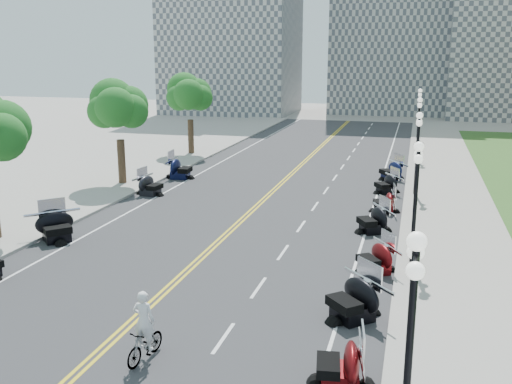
# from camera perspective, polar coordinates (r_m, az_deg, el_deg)

# --- Properties ---
(ground) EXTENTS (160.00, 160.00, 0.00)m
(ground) POSITION_cam_1_polar(r_m,az_deg,el_deg) (22.40, -7.75, -8.59)
(ground) COLOR gray
(road) EXTENTS (16.00, 90.00, 0.01)m
(road) POSITION_cam_1_polar(r_m,az_deg,el_deg) (31.32, -0.50, -1.95)
(road) COLOR #333335
(road) RESTS_ON ground
(centerline_yellow_a) EXTENTS (0.12, 90.00, 0.00)m
(centerline_yellow_a) POSITION_cam_1_polar(r_m,az_deg,el_deg) (31.35, -0.71, -1.92)
(centerline_yellow_a) COLOR yellow
(centerline_yellow_a) RESTS_ON road
(centerline_yellow_b) EXTENTS (0.12, 90.00, 0.00)m
(centerline_yellow_b) POSITION_cam_1_polar(r_m,az_deg,el_deg) (31.28, -0.29, -1.95)
(centerline_yellow_b) COLOR yellow
(centerline_yellow_b) RESTS_ON road
(edge_line_north) EXTENTS (0.12, 90.00, 0.00)m
(edge_line_north) POSITION_cam_1_polar(r_m,az_deg,el_deg) (30.22, 11.25, -2.79)
(edge_line_north) COLOR white
(edge_line_north) RESTS_ON road
(edge_line_south) EXTENTS (0.12, 90.00, 0.00)m
(edge_line_south) POSITION_cam_1_polar(r_m,az_deg,el_deg) (33.61, -11.03, -1.11)
(edge_line_south) COLOR white
(edge_line_south) RESTS_ON road
(lane_dash_5) EXTENTS (0.12, 2.00, 0.00)m
(lane_dash_5) POSITION_cam_1_polar(r_m,az_deg,el_deg) (17.95, -3.27, -14.36)
(lane_dash_5) COLOR white
(lane_dash_5) RESTS_ON road
(lane_dash_6) EXTENTS (0.12, 2.00, 0.00)m
(lane_dash_6) POSITION_cam_1_polar(r_m,az_deg,el_deg) (21.39, 0.26, -9.53)
(lane_dash_6) COLOR white
(lane_dash_6) RESTS_ON road
(lane_dash_7) EXTENTS (0.12, 2.00, 0.00)m
(lane_dash_7) POSITION_cam_1_polar(r_m,az_deg,el_deg) (25.01, 2.72, -6.04)
(lane_dash_7) COLOR white
(lane_dash_7) RESTS_ON road
(lane_dash_8) EXTENTS (0.12, 2.00, 0.00)m
(lane_dash_8) POSITION_cam_1_polar(r_m,az_deg,el_deg) (28.72, 4.53, -3.43)
(lane_dash_8) COLOR white
(lane_dash_8) RESTS_ON road
(lane_dash_9) EXTENTS (0.12, 2.00, 0.00)m
(lane_dash_9) POSITION_cam_1_polar(r_m,az_deg,el_deg) (32.50, 5.92, -1.43)
(lane_dash_9) COLOR white
(lane_dash_9) RESTS_ON road
(lane_dash_10) EXTENTS (0.12, 2.00, 0.00)m
(lane_dash_10) POSITION_cam_1_polar(r_m,az_deg,el_deg) (36.33, 7.01, 0.16)
(lane_dash_10) COLOR white
(lane_dash_10) RESTS_ON road
(lane_dash_11) EXTENTS (0.12, 2.00, 0.00)m
(lane_dash_11) POSITION_cam_1_polar(r_m,az_deg,el_deg) (40.20, 7.90, 1.44)
(lane_dash_11) COLOR white
(lane_dash_11) RESTS_ON road
(lane_dash_12) EXTENTS (0.12, 2.00, 0.00)m
(lane_dash_12) POSITION_cam_1_polar(r_m,az_deg,el_deg) (44.08, 8.63, 2.50)
(lane_dash_12) COLOR white
(lane_dash_12) RESTS_ON road
(lane_dash_13) EXTENTS (0.12, 2.00, 0.00)m
(lane_dash_13) POSITION_cam_1_polar(r_m,az_deg,el_deg) (47.99, 9.24, 3.38)
(lane_dash_13) COLOR white
(lane_dash_13) RESTS_ON road
(lane_dash_14) EXTENTS (0.12, 2.00, 0.00)m
(lane_dash_14) POSITION_cam_1_polar(r_m,az_deg,el_deg) (51.91, 9.76, 4.13)
(lane_dash_14) COLOR white
(lane_dash_14) RESTS_ON road
(lane_dash_15) EXTENTS (0.12, 2.00, 0.00)m
(lane_dash_15) POSITION_cam_1_polar(r_m,az_deg,el_deg) (55.84, 10.21, 4.78)
(lane_dash_15) COLOR white
(lane_dash_15) RESTS_ON road
(lane_dash_16) EXTENTS (0.12, 2.00, 0.00)m
(lane_dash_16) POSITION_cam_1_polar(r_m,az_deg,el_deg) (59.78, 10.60, 5.34)
(lane_dash_16) COLOR white
(lane_dash_16) RESTS_ON road
(lane_dash_17) EXTENTS (0.12, 2.00, 0.00)m
(lane_dash_17) POSITION_cam_1_polar(r_m,az_deg,el_deg) (63.73, 10.94, 5.83)
(lane_dash_17) COLOR white
(lane_dash_17) RESTS_ON road
(lane_dash_18) EXTENTS (0.12, 2.00, 0.00)m
(lane_dash_18) POSITION_cam_1_polar(r_m,az_deg,el_deg) (67.68, 11.25, 6.26)
(lane_dash_18) COLOR white
(lane_dash_18) RESTS_ON road
(lane_dash_19) EXTENTS (0.12, 2.00, 0.00)m
(lane_dash_19) POSITION_cam_1_polar(r_m,az_deg,el_deg) (71.64, 11.52, 6.65)
(lane_dash_19) COLOR white
(lane_dash_19) RESTS_ON road
(sidewalk_north) EXTENTS (5.00, 90.00, 0.15)m
(sidewalk_north) POSITION_cam_1_polar(r_m,az_deg,el_deg) (30.21, 19.03, -3.17)
(sidewalk_north) COLOR #9E9991
(sidewalk_north) RESTS_ON ground
(sidewalk_south) EXTENTS (5.00, 90.00, 0.15)m
(sidewalk_south) POSITION_cam_1_polar(r_m,az_deg,el_deg) (35.60, -16.95, -0.52)
(sidewalk_south) COLOR #9E9991
(sidewalk_south) RESTS_ON ground
(distant_block_a) EXTENTS (18.00, 14.00, 26.00)m
(distant_block_a) POSITION_cam_1_polar(r_m,az_deg,el_deg) (85.28, -2.45, 16.73)
(distant_block_a) COLOR gray
(distant_block_a) RESTS_ON ground
(distant_block_b) EXTENTS (16.00, 12.00, 30.00)m
(distant_block_b) POSITION_cam_1_polar(r_m,az_deg,el_deg) (87.31, 13.42, 17.63)
(distant_block_b) COLOR gray
(distant_block_b) RESTS_ON ground
(street_lamp_1) EXTENTS (0.50, 1.20, 4.90)m
(street_lamp_1) POSITION_cam_1_polar(r_m,az_deg,el_deg) (12.41, 15.08, -14.91)
(street_lamp_1) COLOR black
(street_lamp_1) RESTS_ON sidewalk_north
(street_lamp_2) EXTENTS (0.50, 1.20, 4.90)m
(street_lamp_2) POSITION_cam_1_polar(r_m,az_deg,el_deg) (23.68, 15.63, -1.12)
(street_lamp_2) COLOR black
(street_lamp_2) RESTS_ON sidewalk_north
(street_lamp_3) EXTENTS (0.50, 1.20, 4.90)m
(street_lamp_3) POSITION_cam_1_polar(r_m,az_deg,el_deg) (35.44, 15.81, 3.67)
(street_lamp_3) COLOR black
(street_lamp_3) RESTS_ON sidewalk_north
(street_lamp_4) EXTENTS (0.50, 1.20, 4.90)m
(street_lamp_4) POSITION_cam_1_polar(r_m,az_deg,el_deg) (47.31, 15.90, 6.07)
(street_lamp_4) COLOR black
(street_lamp_4) RESTS_ON sidewalk_north
(street_lamp_5) EXTENTS (0.50, 1.20, 4.90)m
(street_lamp_5) POSITION_cam_1_polar(r_m,az_deg,el_deg) (59.24, 15.96, 7.50)
(street_lamp_5) COLOR black
(street_lamp_5) RESTS_ON sidewalk_north
(tree_3) EXTENTS (4.80, 4.80, 9.20)m
(tree_3) POSITION_cam_1_polar(r_m,az_deg,el_deg) (37.94, -13.55, 7.72)
(tree_3) COLOR #235619
(tree_3) RESTS_ON sidewalk_south
(tree_4) EXTENTS (4.80, 4.80, 9.20)m
(tree_4) POSITION_cam_1_polar(r_m,az_deg,el_deg) (48.73, -6.63, 9.24)
(tree_4) COLOR #235619
(tree_4) RESTS_ON sidewalk_south
(motorcycle_n_4) EXTENTS (2.18, 2.18, 1.34)m
(motorcycle_n_4) POSITION_cam_1_polar(r_m,az_deg,el_deg) (15.56, 8.42, -16.45)
(motorcycle_n_4) COLOR #590A0C
(motorcycle_n_4) RESTS_ON road
(motorcycle_n_5) EXTENTS (3.09, 3.09, 1.53)m
(motorcycle_n_5) POSITION_cam_1_polar(r_m,az_deg,el_deg) (19.01, 9.69, -10.35)
(motorcycle_n_5) COLOR black
(motorcycle_n_5) RESTS_ON road
(motorcycle_n_6) EXTENTS (2.62, 2.62, 1.33)m
(motorcycle_n_6) POSITION_cam_1_polar(r_m,az_deg,el_deg) (23.03, 11.84, -6.37)
(motorcycle_n_6) COLOR #590A0C
(motorcycle_n_6) RESTS_ON road
(motorcycle_n_7) EXTENTS (2.74, 2.74, 1.41)m
(motorcycle_n_7) POSITION_cam_1_polar(r_m,az_deg,el_deg) (28.08, 11.63, -2.61)
(motorcycle_n_7) COLOR black
(motorcycle_n_7) RESTS_ON road
(motorcycle_n_8) EXTENTS (2.06, 2.06, 1.26)m
(motorcycle_n_8) POSITION_cam_1_polar(r_m,az_deg,el_deg) (31.79, 12.70, -0.89)
(motorcycle_n_8) COLOR #590A0C
(motorcycle_n_8) RESTS_ON road
(motorcycle_n_9) EXTENTS (2.57, 2.57, 1.31)m
(motorcycle_n_9) POSITION_cam_1_polar(r_m,az_deg,el_deg) (36.12, 12.92, 0.88)
(motorcycle_n_9) COLOR black
(motorcycle_n_9) RESTS_ON road
(motorcycle_n_10) EXTENTS (2.81, 2.81, 1.42)m
(motorcycle_n_10) POSITION_cam_1_polar(r_m,az_deg,el_deg) (40.08, 13.37, 2.18)
(motorcycle_n_10) COLOR black
(motorcycle_n_10) RESTS_ON road
(motorcycle_s_6) EXTENTS (3.08, 3.08, 1.53)m
(motorcycle_s_6) POSITION_cam_1_polar(r_m,az_deg,el_deg) (27.82, -19.37, -3.14)
(motorcycle_s_6) COLOR black
(motorcycle_s_6) RESTS_ON road
(motorcycle_s_8) EXTENTS (2.18, 2.18, 1.37)m
(motorcycle_s_8) POSITION_cam_1_polar(r_m,az_deg,el_deg) (35.35, -10.53, 0.77)
(motorcycle_s_8) COLOR black
(motorcycle_s_8) RESTS_ON road
(motorcycle_s_9) EXTENTS (2.40, 2.40, 1.57)m
(motorcycle_s_9) POSITION_cam_1_polar(r_m,az_deg,el_deg) (39.75, -7.60, 2.45)
(motorcycle_s_9) COLOR black
(motorcycle_s_9) RESTS_ON road
(bicycle) EXTENTS (0.73, 1.70, 0.99)m
(bicycle) POSITION_cam_1_polar(r_m,az_deg,el_deg) (16.86, -11.04, -14.71)
(bicycle) COLOR #A51414
(bicycle) RESTS_ON road
(cyclist_rider) EXTENTS (0.64, 0.42, 1.75)m
(cyclist_rider) POSITION_cam_1_polar(r_m,az_deg,el_deg) (16.26, -11.26, -10.45)
(cyclist_rider) COLOR silver
(cyclist_rider) RESTS_ON bicycle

